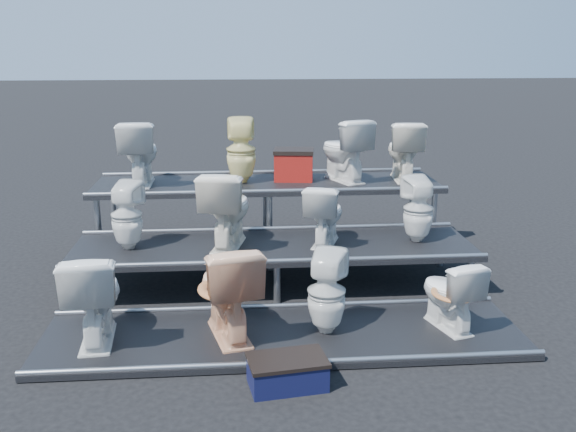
{
  "coord_description": "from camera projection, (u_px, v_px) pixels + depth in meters",
  "views": [
    {
      "loc": [
        -0.39,
        -6.45,
        2.53
      ],
      "look_at": [
        0.16,
        0.1,
        0.74
      ],
      "focal_mm": 40.0,
      "sensor_mm": 36.0,
      "label": 1
    }
  ],
  "objects": [
    {
      "name": "tier_front",
      "position": [
        283.0,
        336.0,
        5.64
      ],
      "size": [
        4.2,
        1.2,
        0.06
      ],
      "primitive_type": "cube",
      "color": "black",
      "rests_on": "ground"
    },
    {
      "name": "toilet_8",
      "position": [
        140.0,
        153.0,
        7.7
      ],
      "size": [
        0.43,
        0.76,
        0.78
      ],
      "primitive_type": "imported",
      "rotation": [
        0.0,
        0.0,
        3.14
      ],
      "color": "silver",
      "rests_on": "tier_back"
    },
    {
      "name": "tier_mid",
      "position": [
        274.0,
        265.0,
        6.84
      ],
      "size": [
        4.2,
        1.2,
        0.46
      ],
      "primitive_type": "cube",
      "color": "black",
      "rests_on": "ground"
    },
    {
      "name": "toilet_3",
      "position": [
        449.0,
        293.0,
        5.67
      ],
      "size": [
        0.52,
        0.71,
        0.65
      ],
      "primitive_type": "imported",
      "rotation": [
        0.0,
        0.0,
        3.42
      ],
      "color": "silver",
      "rests_on": "tier_front"
    },
    {
      "name": "red_crate",
      "position": [
        294.0,
        166.0,
        8.0
      ],
      "size": [
        0.51,
        0.43,
        0.34
      ],
      "primitive_type": "cube",
      "rotation": [
        0.0,
        0.0,
        -0.13
      ],
      "color": "maroon",
      "rests_on": "tier_back"
    },
    {
      "name": "toilet_6",
      "position": [
        325.0,
        214.0,
        6.74
      ],
      "size": [
        0.55,
        0.72,
        0.65
      ],
      "primitive_type": "imported",
      "rotation": [
        0.0,
        0.0,
        2.8
      ],
      "color": "silver",
      "rests_on": "tier_mid"
    },
    {
      "name": "tier_back",
      "position": [
        267.0,
        215.0,
        8.04
      ],
      "size": [
        4.2,
        1.2,
        0.86
      ],
      "primitive_type": "cube",
      "color": "black",
      "rests_on": "ground"
    },
    {
      "name": "toilet_2",
      "position": [
        327.0,
        292.0,
        5.56
      ],
      "size": [
        0.44,
        0.44,
        0.74
      ],
      "primitive_type": "imported",
      "rotation": [
        0.0,
        0.0,
        2.76
      ],
      "color": "silver",
      "rests_on": "tier_front"
    },
    {
      "name": "toilet_4",
      "position": [
        127.0,
        216.0,
        6.56
      ],
      "size": [
        0.39,
        0.4,
        0.71
      ],
      "primitive_type": "imported",
      "rotation": [
        0.0,
        0.0,
        2.88
      ],
      "color": "silver",
      "rests_on": "tier_mid"
    },
    {
      "name": "toilet_5",
      "position": [
        227.0,
        208.0,
        6.63
      ],
      "size": [
        0.61,
        0.88,
        0.81
      ],
      "primitive_type": "imported",
      "rotation": [
        0.0,
        0.0,
        2.93
      ],
      "color": "white",
      "rests_on": "tier_mid"
    },
    {
      "name": "toilet_11",
      "position": [
        404.0,
        150.0,
        7.96
      ],
      "size": [
        0.46,
        0.75,
        0.74
      ],
      "primitive_type": "imported",
      "rotation": [
        0.0,
        0.0,
        3.07
      ],
      "color": "white",
      "rests_on": "tier_back"
    },
    {
      "name": "toilet_9",
      "position": [
        241.0,
        150.0,
        7.79
      ],
      "size": [
        0.36,
        0.37,
        0.79
      ],
      "primitive_type": "imported",
      "rotation": [
        0.0,
        0.0,
        3.13
      ],
      "color": "#F4E69A",
      "rests_on": "tier_back"
    },
    {
      "name": "ground",
      "position": [
        274.0,
        285.0,
        6.9
      ],
      "size": [
        80.0,
        80.0,
        0.0
      ],
      "primitive_type": "plane",
      "color": "black",
      "rests_on": "ground"
    },
    {
      "name": "toilet_7",
      "position": [
        418.0,
        209.0,
        6.81
      ],
      "size": [
        0.36,
        0.37,
        0.71
      ],
      "primitive_type": "imported",
      "rotation": [
        0.0,
        0.0,
        3.3
      ],
      "color": "silver",
      "rests_on": "tier_mid"
    },
    {
      "name": "toilet_10",
      "position": [
        344.0,
        150.0,
        7.9
      ],
      "size": [
        0.69,
        0.87,
        0.77
      ],
      "primitive_type": "imported",
      "rotation": [
        0.0,
        0.0,
        3.53
      ],
      "color": "silver",
      "rests_on": "tier_back"
    },
    {
      "name": "step_stool",
      "position": [
        287.0,
        374.0,
        4.85
      ],
      "size": [
        0.61,
        0.42,
        0.21
      ],
      "primitive_type": "cube",
      "rotation": [
        0.0,
        0.0,
        0.15
      ],
      "color": "black",
      "rests_on": "ground"
    },
    {
      "name": "toilet_0",
      "position": [
        94.0,
        296.0,
        5.4
      ],
      "size": [
        0.52,
        0.83,
        0.81
      ],
      "primitive_type": "imported",
      "rotation": [
        0.0,
        0.0,
        3.22
      ],
      "color": "silver",
      "rests_on": "tier_front"
    },
    {
      "name": "toilet_1",
      "position": [
        228.0,
        289.0,
        5.48
      ],
      "size": [
        0.65,
        0.92,
        0.85
      ],
      "primitive_type": "imported",
      "rotation": [
        0.0,
        0.0,
        3.38
      ],
      "color": "#E4A67E",
      "rests_on": "tier_front"
    }
  ]
}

